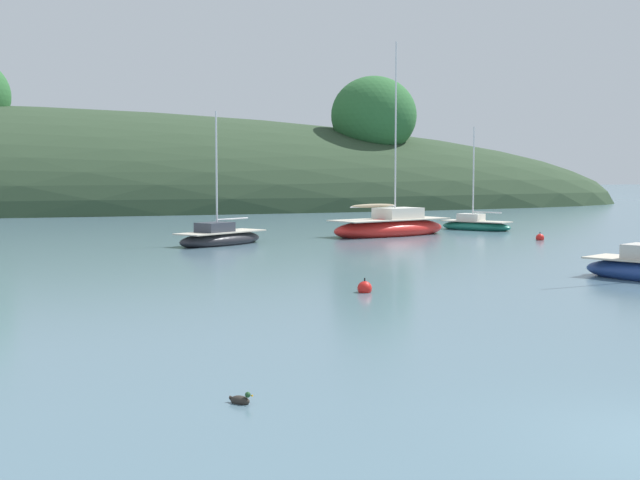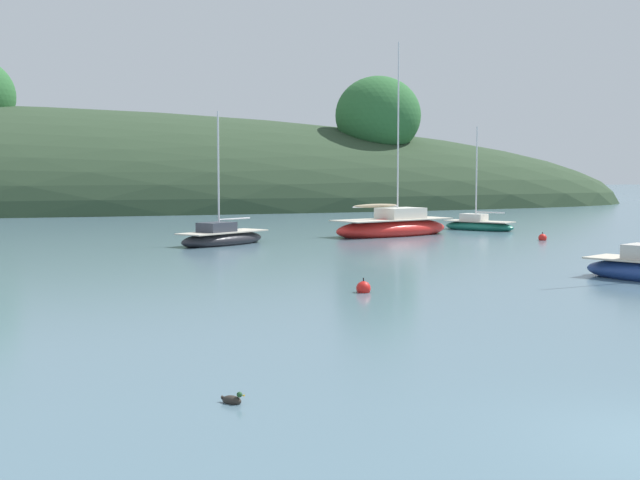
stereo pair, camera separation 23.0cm
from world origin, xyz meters
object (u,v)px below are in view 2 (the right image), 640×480
Objects in this scene: sailboat_red_portside at (393,227)px; mooring_buoy_outer at (543,238)px; sailboat_white_near at (222,238)px; sailboat_yellow_far at (479,225)px; duck_lead at (232,400)px; mooring_buoy_channel at (363,288)px.

mooring_buoy_outer is (6.52, -5.21, -0.35)m from sailboat_red_portside.
sailboat_white_near is 1.03× the size of sailboat_yellow_far.
sailboat_red_portside is at bearing 66.98° from duck_lead.
sailboat_white_near is at bearing 95.75° from mooring_buoy_channel.
mooring_buoy_channel is 1.45× the size of duck_lead.
sailboat_red_portside is at bearing 141.37° from mooring_buoy_outer.
sailboat_white_near reaches higher than mooring_buoy_channel.
mooring_buoy_outer is (-0.10, -8.21, -0.19)m from sailboat_yellow_far.
mooring_buoy_channel is 12.74m from duck_lead.
sailboat_red_portside reaches higher than sailboat_white_near.
mooring_buoy_channel is at bearing 63.63° from duck_lead.
mooring_buoy_outer is 1.45× the size of duck_lead.
mooring_buoy_outer is at bearing -90.67° from sailboat_yellow_far.
sailboat_white_near is at bearing 175.08° from mooring_buoy_outer.
sailboat_red_portside is at bearing 20.22° from sailboat_white_near.
mooring_buoy_channel is (-8.43, -21.73, -0.35)m from sailboat_red_portside.
sailboat_red_portside is 29.91× the size of duck_lead.
sailboat_white_near is 10.91m from sailboat_red_portside.
mooring_buoy_channel is at bearing -132.14° from mooring_buoy_outer.
duck_lead is at bearing -119.81° from sailboat_yellow_far.
sailboat_white_near reaches higher than duck_lead.
sailboat_red_portside reaches higher than sailboat_yellow_far.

